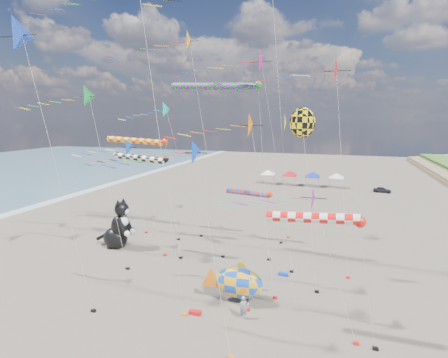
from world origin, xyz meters
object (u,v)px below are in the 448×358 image
person_adult (244,308)px  child_blue (238,283)px  parked_car (382,190)px  fish_inflatable (238,282)px  child_green (260,284)px  cat_inflatable (117,223)px

person_adult → child_blue: size_ratio=1.86×
parked_car → child_blue: bearing=167.7°
fish_inflatable → child_green: size_ratio=4.67×
child_blue → cat_inflatable: bearing=120.6°
child_green → child_blue: bearing=-163.7°
child_blue → person_adult: bearing=-111.3°
child_blue → parked_car: size_ratio=0.29×
child_green → child_blue: child_green is taller
person_adult → parked_car: bearing=42.0°
cat_inflatable → person_adult: 20.49m
person_adult → child_blue: bearing=78.5°
fish_inflatable → person_adult: (1.07, -2.17, -0.88)m
fish_inflatable → child_blue: bearing=104.8°
child_green → parked_car: size_ratio=0.34×
person_adult → child_green: 4.73m
fish_inflatable → person_adult: bearing=-63.8°
person_adult → fish_inflatable: bearing=84.3°
cat_inflatable → fish_inflatable: (16.85, -7.56, -1.20)m
child_blue → parked_car: bearing=28.8°
child_green → child_blue: 1.95m
cat_inflatable → person_adult: size_ratio=3.30×
fish_inflatable → parked_car: bearing=72.1°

